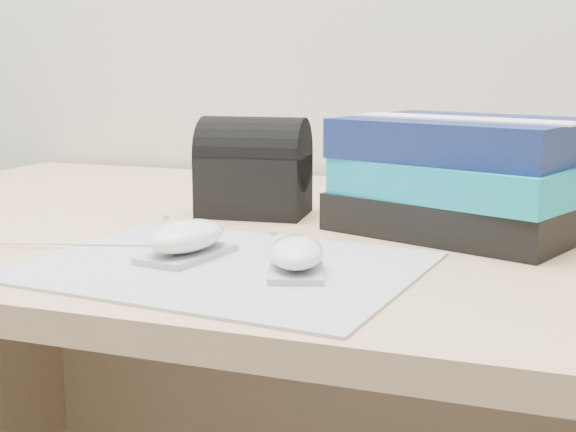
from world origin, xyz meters
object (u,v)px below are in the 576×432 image
(mouse_front, at_px, (296,255))
(book_stack, at_px, (467,176))
(desk, at_px, (409,397))
(mouse_rear, at_px, (186,239))
(pouch, at_px, (254,168))

(mouse_front, xyz_separation_m, book_stack, (0.12, 0.26, 0.05))
(book_stack, bearing_deg, desk, 150.89)
(mouse_rear, bearing_deg, pouch, 96.69)
(mouse_front, height_order, pouch, pouch)
(mouse_front, bearing_deg, desk, 79.97)
(desk, distance_m, mouse_front, 0.39)
(pouch, bearing_deg, desk, 8.62)
(pouch, bearing_deg, mouse_rear, -83.31)
(mouse_rear, height_order, pouch, pouch)
(mouse_front, height_order, book_stack, book_stack)
(book_stack, bearing_deg, mouse_rear, -134.97)
(mouse_front, xyz_separation_m, pouch, (-0.15, 0.27, 0.04))
(mouse_rear, bearing_deg, desk, 57.99)
(desk, xyz_separation_m, mouse_rear, (-0.17, -0.28, 0.26))
(book_stack, height_order, pouch, book_stack)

